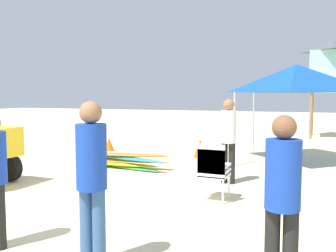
{
  "coord_description": "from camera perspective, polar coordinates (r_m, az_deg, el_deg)",
  "views": [
    {
      "loc": [
        4.17,
        -4.56,
        1.83
      ],
      "look_at": [
        1.28,
        2.15,
        1.23
      ],
      "focal_mm": 38.81,
      "sensor_mm": 36.0,
      "label": 1
    }
  ],
  "objects": [
    {
      "name": "ground",
      "position": [
        6.44,
        -18.78,
        -12.09
      ],
      "size": [
        80.0,
        80.0,
        0.0
      ],
      "primitive_type": "plane",
      "color": "beige"
    },
    {
      "name": "lifeguard_tower",
      "position": [
        17.7,
        24.36,
        8.45
      ],
      "size": [
        1.98,
        1.98,
        4.25
      ],
      "color": "olive",
      "rests_on": "ground"
    },
    {
      "name": "surfboard_pile",
      "position": [
        9.33,
        -6.87,
        -5.41
      ],
      "size": [
        2.58,
        0.72,
        0.4
      ],
      "color": "green",
      "rests_on": "ground"
    },
    {
      "name": "traffic_cone_far",
      "position": [
        10.93,
        5.06,
        -3.51
      ],
      "size": [
        0.39,
        0.39,
        0.56
      ],
      "primitive_type": "cone",
      "color": "orange",
      "rests_on": "ground"
    },
    {
      "name": "popup_canopy",
      "position": [
        10.81,
        19.5,
        7.06
      ],
      "size": [
        2.87,
        2.87,
        2.72
      ],
      "color": "#B2B2B7",
      "rests_on": "ground"
    },
    {
      "name": "lifeguard_near_right",
      "position": [
        3.9,
        -11.9,
        -7.25
      ],
      "size": [
        0.32,
        0.32,
        1.78
      ],
      "color": "#33598C",
      "rests_on": "ground"
    },
    {
      "name": "lifeguard_near_left",
      "position": [
        7.69,
        9.46,
        -1.39
      ],
      "size": [
        0.32,
        0.32,
        1.78
      ],
      "color": "black",
      "rests_on": "ground"
    },
    {
      "name": "traffic_cone_near",
      "position": [
        12.4,
        -9.22,
        -2.79
      ],
      "size": [
        0.33,
        0.33,
        0.47
      ],
      "primitive_type": "cone",
      "color": "orange",
      "rests_on": "ground"
    },
    {
      "name": "lifeguard_far_right",
      "position": [
        3.5,
        17.54,
        -10.0
      ],
      "size": [
        0.32,
        0.32,
        1.67
      ],
      "color": "black",
      "rests_on": "ground"
    },
    {
      "name": "stacked_plastic_chairs",
      "position": [
        6.4,
        7.09,
        -6.42
      ],
      "size": [
        0.48,
        0.48,
        1.02
      ],
      "color": "white",
      "rests_on": "ground"
    }
  ]
}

